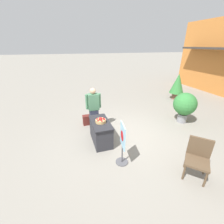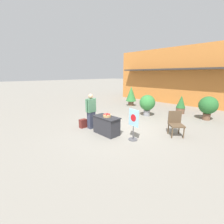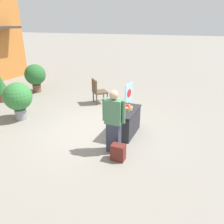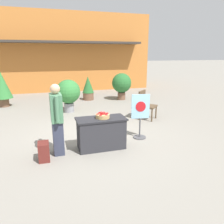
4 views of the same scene
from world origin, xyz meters
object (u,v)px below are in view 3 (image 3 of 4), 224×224
at_px(poster_board, 129,100).
at_px(potted_plant_far_right, 1,87).
at_px(person_visitor, 114,122).
at_px(potted_plant_near_right, 18,98).
at_px(patio_chair, 98,90).
at_px(apple_basket, 127,107).
at_px(backpack, 118,152).
at_px(potted_plant_far_left, 35,75).
at_px(display_table, 126,122).

xyz_separation_m(poster_board, potted_plant_far_right, (-0.36, 5.64, -0.04)).
relative_size(person_visitor, potted_plant_far_right, 1.40).
distance_m(person_visitor, potted_plant_near_right, 3.88).
bearing_deg(potted_plant_far_right, poster_board, -86.30).
height_order(patio_chair, potted_plant_near_right, potted_plant_near_right).
bearing_deg(apple_basket, potted_plant_far_right, 82.33).
bearing_deg(poster_board, potted_plant_near_right, -146.65).
height_order(backpack, poster_board, poster_board).
distance_m(potted_plant_far_left, potted_plant_near_right, 3.36).
distance_m(poster_board, potted_plant_far_left, 5.35).
bearing_deg(potted_plant_near_right, backpack, -104.02).
bearing_deg(potted_plant_far_right, display_table, -98.08).
relative_size(patio_chair, potted_plant_near_right, 0.78).
relative_size(display_table, apple_basket, 3.55).
xyz_separation_m(apple_basket, backpack, (-1.44, -0.28, -0.64)).
bearing_deg(patio_chair, backpack, -101.49).
bearing_deg(potted_plant_far_left, potted_plant_near_right, -149.26).
bearing_deg(backpack, potted_plant_far_left, 56.02).
xyz_separation_m(person_visitor, potted_plant_far_right, (1.90, 5.99, -0.24)).
relative_size(poster_board, patio_chair, 1.21).
distance_m(backpack, poster_board, 2.72).
distance_m(patio_chair, potted_plant_far_right, 4.18).
bearing_deg(potted_plant_far_left, patio_chair, -95.46).
bearing_deg(person_visitor, potted_plant_far_left, 56.22).
distance_m(backpack, potted_plant_far_left, 7.02).
bearing_deg(apple_basket, backpack, -168.95).
bearing_deg(person_visitor, potted_plant_near_right, 78.96).
relative_size(display_table, person_visitor, 0.73).
relative_size(backpack, potted_plant_far_left, 0.31).
bearing_deg(patio_chair, potted_plant_far_right, 154.41).
bearing_deg(person_visitor, poster_board, 7.79).
xyz_separation_m(backpack, potted_plant_near_right, (1.02, 4.08, 0.60)).
bearing_deg(potted_plant_far_left, poster_board, -104.05).
height_order(display_table, potted_plant_far_left, potted_plant_far_left).
height_order(person_visitor, patio_chair, person_visitor).
bearing_deg(potted_plant_far_left, person_visitor, -122.77).
relative_size(display_table, patio_chair, 1.18).
bearing_deg(potted_plant_far_right, apple_basket, -97.67).
bearing_deg(display_table, backpack, -168.75).
relative_size(person_visitor, potted_plant_far_left, 1.23).
xyz_separation_m(backpack, patio_chair, (3.57, 2.29, 0.37)).
distance_m(display_table, potted_plant_near_right, 3.84).
xyz_separation_m(apple_basket, person_visitor, (-1.10, -0.02, 0.01)).
relative_size(patio_chair, potted_plant_far_left, 0.76).
bearing_deg(display_table, patio_chair, 42.72).
bearing_deg(potted_plant_far_right, patio_chair, -71.48).
bearing_deg(apple_basket, poster_board, 15.72).
bearing_deg(patio_chair, display_table, -91.38).
relative_size(backpack, potted_plant_far_right, 0.35).
relative_size(potted_plant_far_right, potted_plant_far_left, 0.88).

